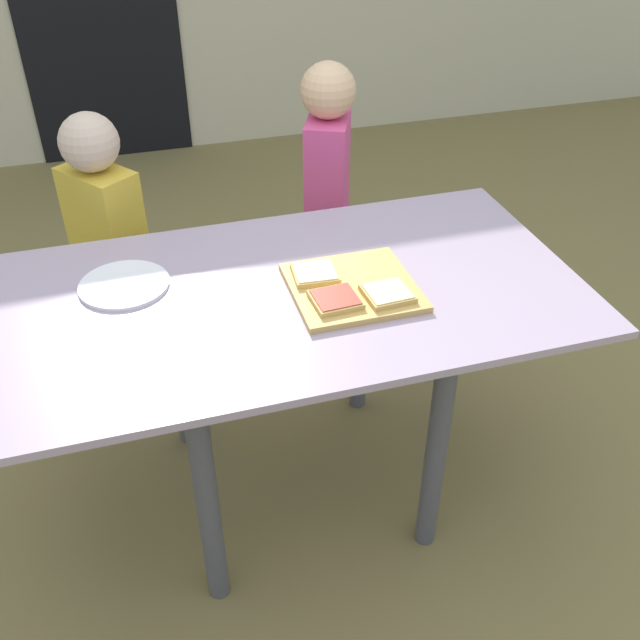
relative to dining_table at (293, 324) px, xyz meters
The scene contains 9 objects.
ground_plane 0.64m from the dining_table, ahead, with size 16.00×16.00×0.00m, color olive.
dining_table is the anchor object (origin of this frame).
cutting_board 0.20m from the dining_table, 16.80° to the right, with size 0.32×0.31×0.02m, color tan.
pizza_slice_far_left 0.16m from the dining_table, 18.68° to the left, with size 0.12×0.12×0.02m.
pizza_slice_near_right 0.29m from the dining_table, 28.92° to the right, with size 0.12×0.12×0.02m.
pizza_slice_near_left 0.19m from the dining_table, 52.64° to the right, with size 0.12×0.12×0.02m.
plate_white_left 0.46m from the dining_table, 161.13° to the left, with size 0.24×0.24×0.01m, color white.
child_left 0.77m from the dining_table, 126.44° to the left, with size 0.26×0.28×1.06m.
child_right 0.81m from the dining_table, 66.40° to the left, with size 0.22×0.28×1.11m.
Camera 1 is at (-0.37, -1.51, 1.79)m, focal length 39.95 mm.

